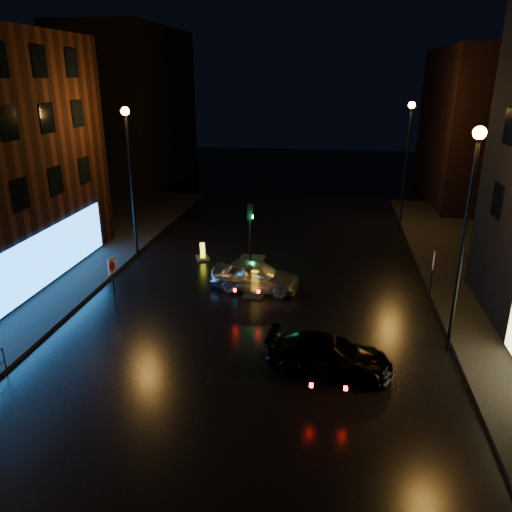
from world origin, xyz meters
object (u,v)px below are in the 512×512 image
object	(u,v)px
dark_sedan	(329,355)
road_sign_left	(112,270)
traffic_signal	(250,255)
bollard_near	(255,288)
road_sign_right	(433,264)
bollard_far	(203,256)
silver_hatchback	(255,275)

from	to	relation	value
dark_sedan	road_sign_left	bearing A→B (deg)	73.31
traffic_signal	bollard_near	distance (m)	4.06
road_sign_right	dark_sedan	bearing A→B (deg)	67.47
dark_sedan	bollard_far	distance (m)	12.77
dark_sedan	bollard_near	size ratio (longest dim) A/B	3.04
dark_sedan	bollard_far	size ratio (longest dim) A/B	3.39
traffic_signal	bollard_far	xyz separation A→B (m)	(-2.81, 0.33, -0.29)
dark_sedan	road_sign_right	bearing A→B (deg)	-27.99
traffic_signal	road_sign_right	xyz separation A→B (m)	(9.10, -3.24, 1.21)
bollard_far	road_sign_left	xyz separation A→B (m)	(-2.49, -6.42, 1.47)
road_sign_left	dark_sedan	bearing A→B (deg)	-15.44
silver_hatchback	road_sign_right	world-z (taller)	road_sign_right
dark_sedan	bollard_near	world-z (taller)	dark_sedan
traffic_signal	bollard_near	size ratio (longest dim) A/B	2.38
bollard_far	road_sign_left	world-z (taller)	road_sign_left
dark_sedan	traffic_signal	bearing A→B (deg)	29.66
silver_hatchback	bollard_near	size ratio (longest dim) A/B	2.96
silver_hatchback	dark_sedan	world-z (taller)	silver_hatchback
road_sign_left	road_sign_right	size ratio (longest dim) A/B	0.98
silver_hatchback	bollard_far	size ratio (longest dim) A/B	3.30
dark_sedan	bollard_far	xyz separation A→B (m)	(-7.31, 10.46, -0.43)
bollard_near	road_sign_right	xyz separation A→B (m)	(8.19, 0.71, 1.45)
dark_sedan	road_sign_left	size ratio (longest dim) A/B	1.97
silver_hatchback	road_sign_right	xyz separation A→B (m)	(8.27, 0.20, 0.98)
traffic_signal	dark_sedan	size ratio (longest dim) A/B	0.78
dark_sedan	road_sign_left	distance (m)	10.64
silver_hatchback	road_sign_left	bearing A→B (deg)	120.61
traffic_signal	road_sign_right	size ratio (longest dim) A/B	1.51
silver_hatchback	road_sign_left	size ratio (longest dim) A/B	1.91
bollard_far	road_sign_left	distance (m)	7.04
road_sign_right	silver_hatchback	bearing A→B (deg)	12.61
dark_sedan	bollard_far	bearing A→B (deg)	40.68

